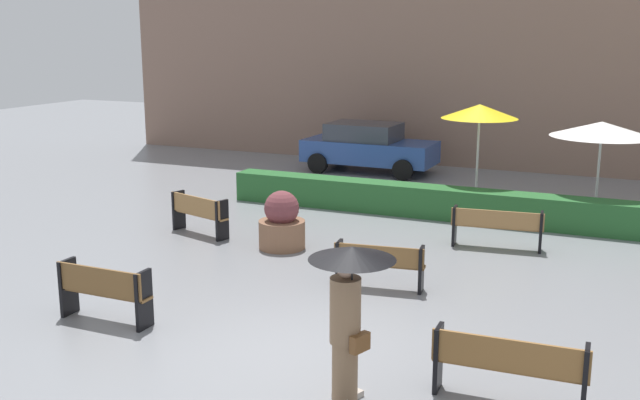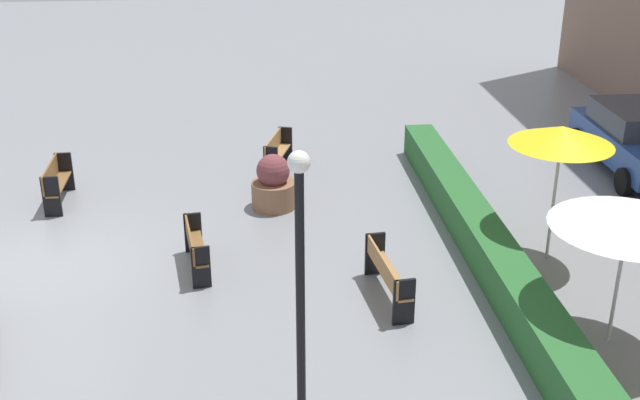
# 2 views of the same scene
# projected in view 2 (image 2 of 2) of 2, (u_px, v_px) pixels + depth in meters

# --- Properties ---
(ground_plane) EXTENTS (60.00, 60.00, 0.00)m
(ground_plane) POSITION_uv_depth(u_px,v_px,m) (41.00, 268.00, 15.09)
(ground_plane) COLOR gray
(bench_near_left) EXTENTS (1.59, 0.38, 0.92)m
(bench_near_left) POSITION_uv_depth(u_px,v_px,m) (56.00, 181.00, 17.69)
(bench_near_left) COLOR brown
(bench_near_left) RESTS_ON ground
(bench_mid_center) EXTENTS (1.61, 0.55, 0.81)m
(bench_mid_center) POSITION_uv_depth(u_px,v_px,m) (195.00, 245.00, 14.89)
(bench_mid_center) COLOR brown
(bench_mid_center) RESTS_ON ground
(bench_far_left) EXTENTS (1.61, 0.78, 0.89)m
(bench_far_left) POSITION_uv_depth(u_px,v_px,m) (277.00, 151.00, 19.48)
(bench_far_left) COLOR #9E7242
(bench_far_left) RESTS_ON ground
(bench_back_row) EXTENTS (1.91, 0.57, 0.83)m
(bench_back_row) POSITION_uv_depth(u_px,v_px,m) (387.00, 272.00, 13.90)
(bench_back_row) COLOR #9E7242
(bench_back_row) RESTS_ON ground
(planter_pot) EXTENTS (0.97, 0.97, 1.22)m
(planter_pot) POSITION_uv_depth(u_px,v_px,m) (273.00, 185.00, 17.49)
(planter_pot) COLOR brown
(planter_pot) RESTS_ON ground
(lamp_post) EXTENTS (0.28, 0.28, 4.00)m
(lamp_post) POSITION_uv_depth(u_px,v_px,m) (300.00, 268.00, 9.99)
(lamp_post) COLOR black
(lamp_post) RESTS_ON ground
(patio_umbrella_yellow) EXTENTS (1.90, 1.90, 2.67)m
(patio_umbrella_yellow) POSITION_uv_depth(u_px,v_px,m) (562.00, 136.00, 14.49)
(patio_umbrella_yellow) COLOR silver
(patio_umbrella_yellow) RESTS_ON ground
(patio_umbrella_white) EXTENTS (2.36, 2.36, 2.38)m
(patio_umbrella_white) POSITION_uv_depth(u_px,v_px,m) (629.00, 216.00, 11.97)
(patio_umbrella_white) COLOR silver
(patio_umbrella_white) RESTS_ON ground
(hedge_strip) EXTENTS (11.77, 0.70, 0.75)m
(hedge_strip) POSITION_uv_depth(u_px,v_px,m) (482.00, 239.00, 15.40)
(hedge_strip) COLOR #28602D
(hedge_strip) RESTS_ON ground
(parked_car) EXTENTS (4.22, 2.02, 1.57)m
(parked_car) POSITION_uv_depth(u_px,v_px,m) (636.00, 139.00, 19.43)
(parked_car) COLOR #28478C
(parked_car) RESTS_ON ground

